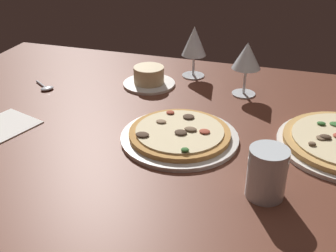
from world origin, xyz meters
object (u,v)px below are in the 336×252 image
object	(u,v)px
spoon	(46,88)
wine_glass_near	(194,43)
wine_glass_far	(247,57)
water_glass	(266,176)
ramekin_on_saucer	(149,78)
pizza_main	(180,135)

from	to	relation	value
spoon	wine_glass_near	bearing A→B (deg)	30.52
wine_glass_far	water_glass	bearing A→B (deg)	-76.91
ramekin_on_saucer	spoon	xyz separation A→B (cm)	(-28.73, -12.24, -1.93)
pizza_main	wine_glass_near	world-z (taller)	wine_glass_near
pizza_main	wine_glass_far	distance (cm)	34.20
pizza_main	wine_glass_far	bearing A→B (deg)	70.84
ramekin_on_saucer	wine_glass_near	world-z (taller)	wine_glass_near
ramekin_on_saucer	pizza_main	bearing A→B (deg)	-58.15
wine_glass_far	spoon	xyz separation A→B (cm)	(-57.56, -13.89, -10.97)
ramekin_on_saucer	wine_glass_near	distance (cm)	18.05
wine_glass_near	water_glass	distance (cm)	63.23
pizza_main	wine_glass_near	bearing A→B (deg)	99.80
ramekin_on_saucer	water_glass	xyz separation A→B (cm)	(39.64, -44.79, 2.02)
wine_glass_far	spoon	distance (cm)	60.22
wine_glass_near	water_glass	world-z (taller)	wine_glass_near
wine_glass_far	water_glass	distance (cm)	48.20
pizza_main	wine_glass_near	size ratio (longest dim) A/B	1.73
wine_glass_far	spoon	size ratio (longest dim) A/B	1.80
wine_glass_far	pizza_main	bearing A→B (deg)	-109.16
wine_glass_near	wine_glass_far	bearing A→B (deg)	-28.51
ramekin_on_saucer	spoon	distance (cm)	31.29
ramekin_on_saucer	water_glass	distance (cm)	59.84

